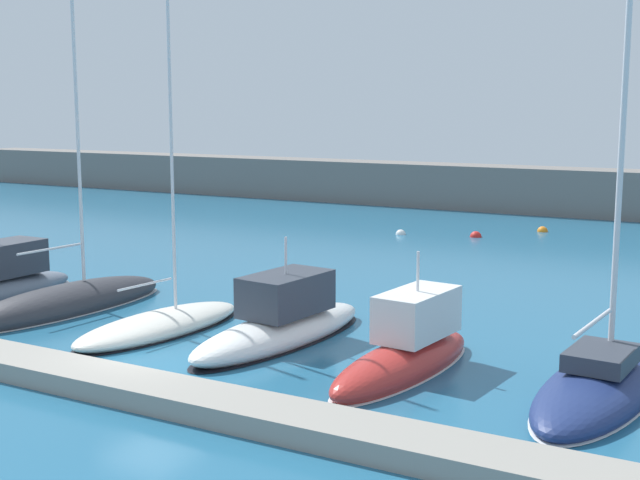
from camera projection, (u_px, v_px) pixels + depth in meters
name	position (u px, v px, depth m)	size (l,w,h in m)	color
ground_plane	(150.00, 370.00, 23.77)	(120.00, 120.00, 0.00)	#236084
dock_pier	(99.00, 380.00, 22.03)	(28.65, 1.66, 0.53)	gray
breakwater_seawall	(542.00, 190.00, 58.41)	(108.00, 3.52, 3.12)	slate
sailboat_charcoal_second	(68.00, 303.00, 30.72)	(3.07, 8.91, 13.66)	#2D2D33
sailboat_ivory_third	(160.00, 324.00, 27.80)	(3.03, 7.19, 12.42)	silver
motorboat_white_fourth	(282.00, 323.00, 26.62)	(2.98, 8.21, 3.54)	white
motorboat_red_fifth	(407.00, 352.00, 23.60)	(2.47, 7.01, 3.68)	#B72D28
sailboat_navy_sixth	(599.00, 385.00, 21.59)	(2.97, 8.01, 12.15)	navy
mooring_buoy_red	(476.00, 237.00, 47.87)	(0.65, 0.65, 0.65)	red
mooring_buoy_white	(401.00, 234.00, 48.80)	(0.57, 0.57, 0.57)	white
mooring_buoy_orange	(542.00, 232.00, 49.92)	(0.62, 0.62, 0.62)	orange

